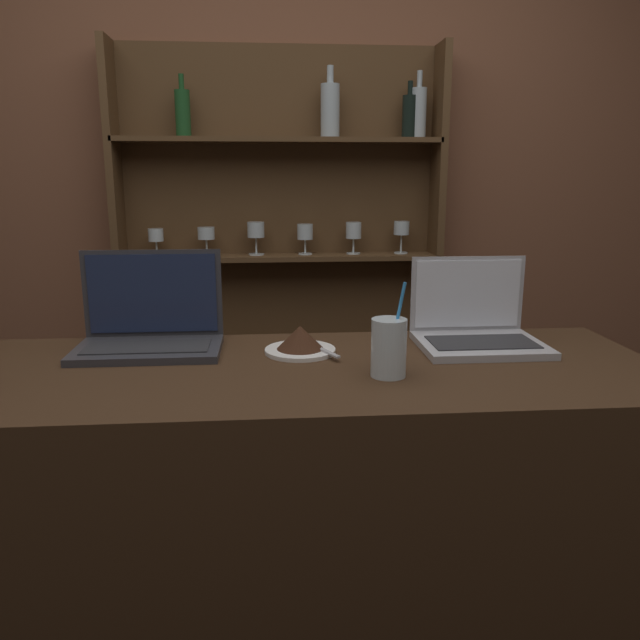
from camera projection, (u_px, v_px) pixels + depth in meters
bar_counter at (301, 556)px, 1.51m from camera, size 1.65×0.61×0.96m
back_wall at (282, 183)px, 2.67m from camera, size 7.00×0.06×2.70m
back_shelf at (283, 266)px, 2.68m from camera, size 1.35×0.18×1.90m
laptop_near at (150, 327)px, 1.53m from camera, size 0.35×0.21×0.24m
laptop_far at (476, 328)px, 1.58m from camera, size 0.30×0.24×0.21m
cake_plate at (300, 341)px, 1.51m from camera, size 0.17×0.18×0.07m
water_glass at (389, 347)px, 1.32m from camera, size 0.08×0.08×0.20m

